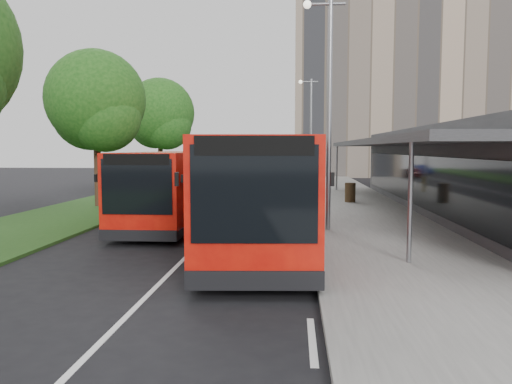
{
  "coord_description": "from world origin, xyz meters",
  "views": [
    {
      "loc": [
        3.0,
        -15.67,
        3.02
      ],
      "look_at": [
        1.66,
        1.68,
        1.5
      ],
      "focal_mm": 35.0,
      "sensor_mm": 36.0,
      "label": 1
    }
  ],
  "objects_px": {
    "tree_far": "(160,118)",
    "litter_bin": "(350,192)",
    "tree_mid": "(96,106)",
    "car_near": "(281,172)",
    "lamp_post_far": "(310,126)",
    "car_far": "(261,169)",
    "lamp_post_near": "(327,100)",
    "bus_main": "(256,192)",
    "bollard": "(329,184)",
    "bus_second": "(176,187)"
  },
  "relations": [
    {
      "from": "car_far",
      "to": "litter_bin",
      "type": "bearing_deg",
      "value": -68.85
    },
    {
      "from": "lamp_post_near",
      "to": "lamp_post_far",
      "type": "relative_size",
      "value": 1.0
    },
    {
      "from": "car_far",
      "to": "tree_far",
      "type": "bearing_deg",
      "value": -95.76
    },
    {
      "from": "litter_bin",
      "to": "tree_mid",
      "type": "bearing_deg",
      "value": -169.9
    },
    {
      "from": "tree_far",
      "to": "litter_bin",
      "type": "height_order",
      "value": "tree_far"
    },
    {
      "from": "lamp_post_near",
      "to": "car_near",
      "type": "height_order",
      "value": "lamp_post_near"
    },
    {
      "from": "lamp_post_near",
      "to": "car_far",
      "type": "distance_m",
      "value": 42.4
    },
    {
      "from": "bus_main",
      "to": "lamp_post_far",
      "type": "bearing_deg",
      "value": 80.06
    },
    {
      "from": "tree_far",
      "to": "litter_bin",
      "type": "xyz_separation_m",
      "value": [
        13.01,
        -9.68,
        -4.65
      ]
    },
    {
      "from": "tree_mid",
      "to": "lamp_post_far",
      "type": "xyz_separation_m",
      "value": [
        11.13,
        12.95,
        -0.43
      ]
    },
    {
      "from": "bollard",
      "to": "car_far",
      "type": "bearing_deg",
      "value": 103.73
    },
    {
      "from": "car_near",
      "to": "bus_main",
      "type": "bearing_deg",
      "value": -94.0
    },
    {
      "from": "tree_far",
      "to": "car_near",
      "type": "xyz_separation_m",
      "value": [
        8.55,
        16.22,
        -4.77
      ]
    },
    {
      "from": "lamp_post_near",
      "to": "bus_second",
      "type": "height_order",
      "value": "lamp_post_near"
    },
    {
      "from": "bollard",
      "to": "bus_second",
      "type": "bearing_deg",
      "value": -116.65
    },
    {
      "from": "lamp_post_near",
      "to": "car_near",
      "type": "bearing_deg",
      "value": 94.18
    },
    {
      "from": "tree_far",
      "to": "bus_second",
      "type": "height_order",
      "value": "tree_far"
    },
    {
      "from": "lamp_post_near",
      "to": "bus_second",
      "type": "bearing_deg",
      "value": 161.0
    },
    {
      "from": "lamp_post_far",
      "to": "bus_second",
      "type": "distance_m",
      "value": 19.19
    },
    {
      "from": "litter_bin",
      "to": "bollard",
      "type": "bearing_deg",
      "value": 95.87
    },
    {
      "from": "lamp_post_far",
      "to": "car_far",
      "type": "xyz_separation_m",
      "value": [
        -5.1,
        21.88,
        -4.15
      ]
    },
    {
      "from": "tree_mid",
      "to": "car_far",
      "type": "xyz_separation_m",
      "value": [
        6.02,
        34.83,
        -4.59
      ]
    },
    {
      "from": "lamp_post_far",
      "to": "litter_bin",
      "type": "distance_m",
      "value": 11.53
    },
    {
      "from": "tree_mid",
      "to": "litter_bin",
      "type": "relative_size",
      "value": 7.76
    },
    {
      "from": "lamp_post_far",
      "to": "bus_main",
      "type": "relative_size",
      "value": 0.68
    },
    {
      "from": "tree_mid",
      "to": "bus_main",
      "type": "xyz_separation_m",
      "value": [
        8.83,
        -9.4,
        -3.46
      ]
    },
    {
      "from": "bus_second",
      "to": "litter_bin",
      "type": "xyz_separation_m",
      "value": [
        7.77,
        7.34,
        -0.82
      ]
    },
    {
      "from": "bus_main",
      "to": "bus_second",
      "type": "height_order",
      "value": "bus_main"
    },
    {
      "from": "tree_mid",
      "to": "tree_far",
      "type": "height_order",
      "value": "tree_far"
    },
    {
      "from": "bus_main",
      "to": "bollard",
      "type": "xyz_separation_m",
      "value": [
        3.49,
        18.48,
        -1.04
      ]
    },
    {
      "from": "tree_far",
      "to": "lamp_post_far",
      "type": "bearing_deg",
      "value": 4.87
    },
    {
      "from": "car_near",
      "to": "bus_second",
      "type": "bearing_deg",
      "value": -100.11
    },
    {
      "from": "lamp_post_near",
      "to": "litter_bin",
      "type": "bearing_deg",
      "value": 78.63
    },
    {
      "from": "lamp_post_far",
      "to": "bollard",
      "type": "height_order",
      "value": "lamp_post_far"
    },
    {
      "from": "tree_far",
      "to": "car_far",
      "type": "height_order",
      "value": "tree_far"
    },
    {
      "from": "tree_mid",
      "to": "bollard",
      "type": "xyz_separation_m",
      "value": [
        12.32,
        9.08,
        -4.5
      ]
    },
    {
      "from": "bollard",
      "to": "car_near",
      "type": "distance_m",
      "value": 19.51
    },
    {
      "from": "tree_far",
      "to": "lamp_post_far",
      "type": "relative_size",
      "value": 1.03
    },
    {
      "from": "tree_mid",
      "to": "car_near",
      "type": "bearing_deg",
      "value": 73.15
    },
    {
      "from": "tree_mid",
      "to": "car_far",
      "type": "bearing_deg",
      "value": 80.19
    },
    {
      "from": "tree_far",
      "to": "lamp_post_near",
      "type": "height_order",
      "value": "tree_far"
    },
    {
      "from": "bus_second",
      "to": "car_far",
      "type": "distance_m",
      "value": 39.88
    },
    {
      "from": "lamp_post_far",
      "to": "bollard",
      "type": "xyz_separation_m",
      "value": [
        1.19,
        -3.87,
        -4.07
      ]
    },
    {
      "from": "tree_mid",
      "to": "bus_main",
      "type": "height_order",
      "value": "tree_mid"
    },
    {
      "from": "lamp_post_far",
      "to": "bus_main",
      "type": "bearing_deg",
      "value": -95.86
    },
    {
      "from": "car_near",
      "to": "car_far",
      "type": "height_order",
      "value": "car_far"
    },
    {
      "from": "tree_mid",
      "to": "lamp_post_near",
      "type": "xyz_separation_m",
      "value": [
        11.13,
        -7.05,
        -0.43
      ]
    },
    {
      "from": "tree_mid",
      "to": "bus_main",
      "type": "distance_m",
      "value": 13.36
    },
    {
      "from": "litter_bin",
      "to": "car_near",
      "type": "height_order",
      "value": "litter_bin"
    },
    {
      "from": "car_near",
      "to": "car_far",
      "type": "relative_size",
      "value": 0.93
    }
  ]
}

